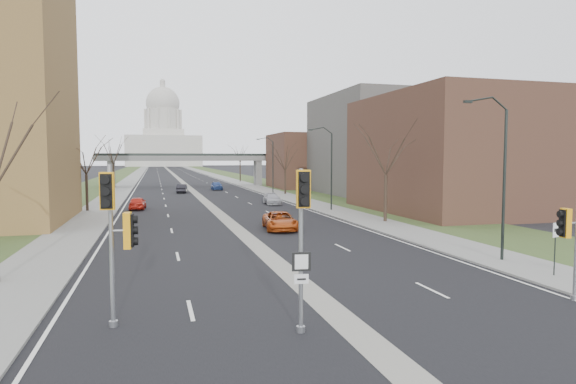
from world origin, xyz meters
name	(u,v)px	position (x,y,z in m)	size (l,w,h in m)	color
ground	(338,316)	(0.00, 0.00, 0.00)	(700.00, 700.00, 0.00)	black
road_surface	(174,175)	(0.00, 150.00, 0.01)	(20.00, 600.00, 0.01)	black
median_strip	(174,175)	(0.00, 150.00, 0.00)	(1.20, 600.00, 0.02)	gray
sidewalk_right	(210,174)	(12.00, 150.00, 0.06)	(4.00, 600.00, 0.12)	gray
sidewalk_left	(136,175)	(-12.00, 150.00, 0.06)	(4.00, 600.00, 0.12)	gray
grass_verge_right	(227,174)	(18.00, 150.00, 0.05)	(8.00, 600.00, 0.10)	#2A3D1C
grass_verge_left	(117,175)	(-18.00, 150.00, 0.05)	(8.00, 600.00, 0.10)	#2A3D1C
commercial_block_near	(455,154)	(24.00, 28.00, 6.00)	(16.00, 20.00, 12.00)	#513326
commercial_block_mid	(384,145)	(28.00, 52.00, 7.50)	(18.00, 22.00, 15.00)	#52504B
commercial_block_far	(311,161)	(22.00, 70.00, 5.00)	(14.00, 14.00, 10.00)	#513326
pedestrian_bridge	(187,162)	(0.00, 80.00, 4.84)	(34.00, 3.00, 6.45)	slate
capitol	(163,138)	(0.00, 320.00, 18.60)	(48.00, 42.00, 55.75)	#BCB8AC
streetlight_near	(493,132)	(10.99, 6.00, 6.95)	(2.61, 0.20, 8.70)	black
streetlight_mid	(324,145)	(10.99, 32.00, 6.95)	(2.61, 0.20, 8.70)	black
streetlight_far	(268,149)	(10.99, 58.00, 6.95)	(2.61, 0.20, 8.70)	black
tree_left_b	(86,152)	(-13.00, 38.00, 6.23)	(6.75, 6.75, 8.81)	#382B21
tree_left_c	(113,149)	(-13.00, 72.00, 7.04)	(7.65, 7.65, 9.99)	#382B21
tree_right_a	(386,146)	(13.00, 22.00, 6.64)	(7.20, 7.20, 9.40)	#382B21
tree_right_b	(285,156)	(13.00, 55.00, 5.82)	(6.30, 6.30, 8.22)	#382B21
tree_right_c	(240,152)	(13.00, 95.00, 7.04)	(7.65, 7.65, 9.99)	#382B21
signal_pole_left	(116,222)	(-7.40, 0.77, 3.52)	(1.02, 0.93, 5.38)	gray
signal_pole_median	(302,220)	(-1.79, -1.44, 3.66)	(0.62, 0.87, 5.26)	gray
speed_limit_sign	(555,239)	(11.73, 2.42, 1.82)	(0.51, 0.20, 2.48)	black
car_left_near	(138,203)	(-8.02, 38.87, 0.69)	(1.64, 4.07, 1.39)	red
car_left_far	(182,188)	(-2.00, 62.99, 0.70)	(1.48, 4.26, 1.40)	black
car_right_near	(280,221)	(3.17, 20.43, 0.70)	(2.33, 5.06, 1.41)	#AC4312
car_right_mid	(272,199)	(7.39, 40.39, 0.65)	(1.81, 4.45, 1.29)	#9A9BA1
car_right_far	(217,186)	(4.23, 68.55, 0.75)	(1.78, 4.42, 1.50)	navy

